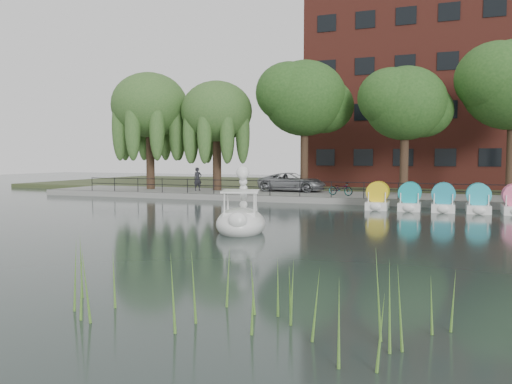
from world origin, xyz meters
The scene contains 16 objects.
ground_plane centered at (0.00, 0.00, 0.00)m, with size 120.00×120.00×0.00m, color #2F3E39.
promenade centered at (0.00, 16.00, 0.20)m, with size 40.00×6.00×0.40m, color gray.
kerb centered at (0.00, 13.05, 0.20)m, with size 40.00×0.25×0.40m, color gray.
land_strip centered at (0.00, 30.00, 0.18)m, with size 60.00×22.00×0.36m, color #47512D.
railing centered at (0.00, 13.25, 1.15)m, with size 32.00×0.05×1.00m.
apartment_building centered at (7.00, 29.97, 9.36)m, with size 20.00×10.07×18.00m.
willow_left centered at (-13.00, 16.50, 6.87)m, with size 5.88×5.88×9.01m.
willow_mid centered at (-7.50, 17.00, 6.25)m, with size 5.32×5.32×8.15m.
broadleaf_center centered at (-1.00, 18.00, 7.06)m, with size 6.00×6.00×9.25m.
broadleaf_right centered at (6.00, 17.50, 6.39)m, with size 5.40×5.40×8.32m.
minivan centered at (-1.77, 17.55, 1.18)m, with size 5.59×2.57×1.56m, color gray.
bicycle centered at (2.24, 15.02, 0.90)m, with size 1.72×0.60×1.00m, color gray.
pedestrian centered at (-8.56, 15.88, 1.39)m, with size 0.71×0.48×1.98m, color black.
swan_boat centered at (1.18, 0.52, 0.55)m, with size 2.69×3.41×2.53m.
pedal_boat_row centered at (10.19, 10.98, 0.61)m, with size 11.35×1.70×1.40m.
reed_bank centered at (2.00, -9.50, 0.60)m, with size 24.00×2.40×1.20m.
Camera 1 is at (8.41, -17.14, 2.88)m, focal length 35.00 mm.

